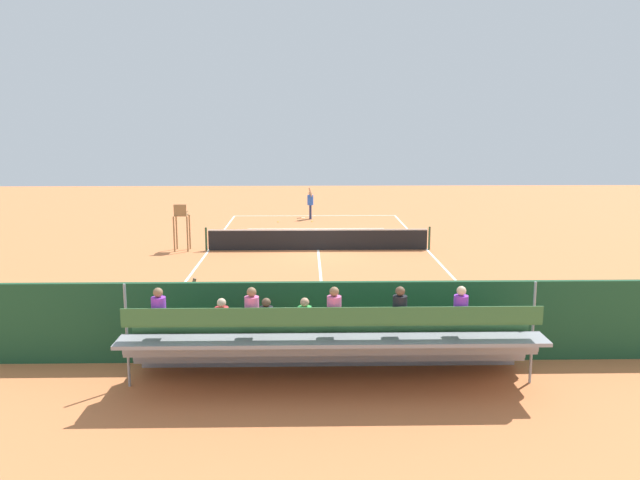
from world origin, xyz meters
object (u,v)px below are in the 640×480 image
umpire_chair (181,222)px  tennis_net (318,239)px  bleacher_stand (325,341)px  equipment_bag (349,345)px  tennis_player (310,202)px  line_judge (190,315)px  courtside_bench (410,329)px  tennis_ball_near (312,221)px  tennis_ball_far (278,222)px  tennis_racket (303,218)px

umpire_chair → tennis_net: bearing=179.8°
bleacher_stand → umpire_chair: bearing=-68.5°
equipment_bag → tennis_player: tennis_player is taller
line_judge → tennis_player: bearing=-97.9°
line_judge → courtside_bench: bearing=-178.8°
tennis_ball_near → umpire_chair: bearing=54.8°
tennis_ball_far → tennis_ball_near: bearing=-174.6°
tennis_ball_far → tennis_net: bearing=104.7°
courtside_bench → tennis_ball_near: (2.33, -21.78, -0.53)m
umpire_chair → line_judge: (-2.71, 13.41, -0.30)m
tennis_net → equipment_bag: 13.41m
umpire_chair → equipment_bag: (-6.74, 13.42, -1.13)m
tennis_player → line_judge: 23.23m
courtside_bench → tennis_ball_far: (4.32, -21.59, -0.53)m
tennis_racket → tennis_ball_far: (1.45, 1.70, 0.02)m
tennis_player → tennis_racket: (0.45, -0.40, -1.00)m
tennis_racket → tennis_ball_far: 2.23m
courtside_bench → equipment_bag: size_ratio=2.00×
tennis_net → bleacher_stand: bearing=89.5°
tennis_player → tennis_ball_near: bearing=94.4°
tennis_player → bleacher_stand: bearing=90.3°
tennis_racket → tennis_ball_near: 1.60m
tennis_ball_near → line_judge: (3.29, 21.90, 0.98)m
equipment_bag → line_judge: 4.12m
tennis_net → bleacher_stand: (0.14, 15.41, 0.49)m
courtside_bench → line_judge: bearing=1.2°
bleacher_stand → courtside_bench: bleacher_stand is taller
tennis_net → bleacher_stand: size_ratio=1.14×
courtside_bench → tennis_ball_far: 22.02m
equipment_bag → tennis_ball_far: 21.89m
tennis_player → line_judge: same height
courtside_bench → tennis_net: bearing=-80.9°
umpire_chair → equipment_bag: umpire_chair is taller
tennis_ball_near → tennis_net: bearing=91.4°
courtside_bench → tennis_player: 23.02m
equipment_bag → line_judge: (4.03, -0.01, 0.84)m
tennis_player → tennis_ball_near: 1.48m
tennis_net → tennis_ball_far: bearing=-75.3°
tennis_net → tennis_ball_near: tennis_net is taller
tennis_racket → line_judge: size_ratio=0.30×
line_judge → bleacher_stand: bearing=149.0°
equipment_bag → tennis_ball_far: equipment_bag is taller
tennis_net → tennis_ball_far: size_ratio=156.06×
courtside_bench → equipment_bag: bearing=4.6°
tennis_racket → tennis_ball_near: (-0.54, 1.51, 0.02)m
tennis_ball_near → equipment_bag: bearing=91.9°
tennis_net → tennis_ball_far: (2.19, -8.32, -0.47)m
tennis_ball_far → umpire_chair: bearing=64.2°
tennis_racket → line_judge: line_judge is taller
tennis_ball_near → courtside_bench: bearing=96.1°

